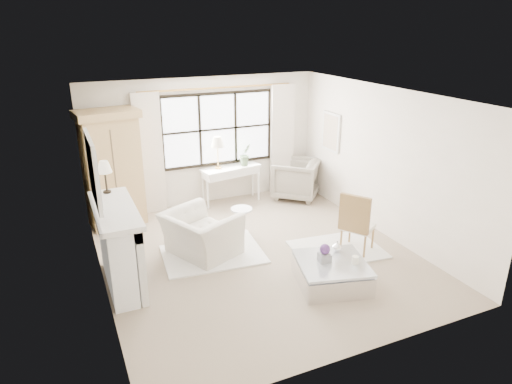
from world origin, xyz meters
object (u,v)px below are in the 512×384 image
(console_table, at_px, (231,184))
(club_armchair, at_px, (201,234))
(armoire, at_px, (112,168))
(coffee_table, at_px, (331,273))

(console_table, relative_size, club_armchair, 1.17)
(armoire, height_order, club_armchair, armoire)
(armoire, bearing_deg, club_armchair, -68.04)
(console_table, height_order, club_armchair, console_table)
(armoire, relative_size, console_table, 1.65)
(club_armchair, height_order, coffee_table, club_armchair)
(armoire, relative_size, club_armchair, 1.94)
(armoire, xyz_separation_m, console_table, (2.46, 0.17, -0.74))
(console_table, bearing_deg, armoire, 174.33)
(club_armchair, relative_size, coffee_table, 0.95)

